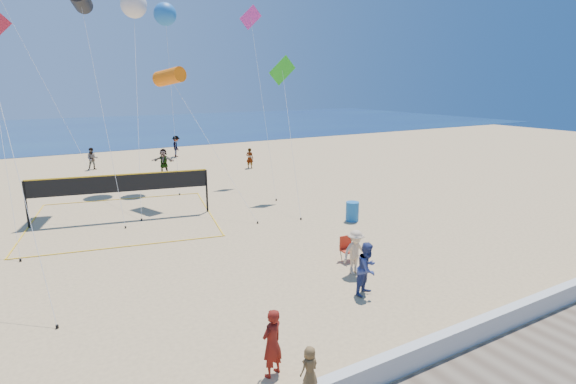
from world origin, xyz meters
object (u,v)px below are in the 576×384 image
woman (272,343)px  volleyball_net (121,189)px  camp_chair (347,247)px  trash_barrel (352,211)px

woman → volleyball_net: (-0.57, 14.43, 0.72)m
volleyball_net → camp_chair: bearing=-46.2°
trash_barrel → woman: bearing=-136.6°
woman → trash_barrel: 12.40m
trash_barrel → volleyball_net: (-9.58, 5.91, 1.07)m
camp_chair → trash_barrel: camp_chair is taller
woman → trash_barrel: (9.01, 8.52, -0.34)m
camp_chair → volleyball_net: size_ratio=0.11×
woman → camp_chair: woman is taller
camp_chair → trash_barrel: 5.11m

